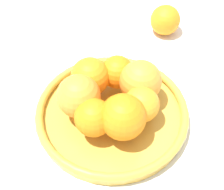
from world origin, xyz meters
TOP-DOWN VIEW (x-y plane):
  - ground_plane at (0.00, 0.00)m, footprint 4.00×4.00m
  - fruit_bowl at (0.00, 0.00)m, footprint 0.30×0.30m
  - orange_pile at (0.00, 0.00)m, footprint 0.19×0.20m
  - stray_orange at (0.22, -0.22)m, footprint 0.08×0.08m

SIDE VIEW (x-z plane):
  - ground_plane at x=0.00m, z-range 0.00..0.00m
  - fruit_bowl at x=0.00m, z-range 0.00..0.03m
  - stray_orange at x=0.22m, z-range 0.00..0.08m
  - orange_pile at x=0.00m, z-range 0.03..0.11m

